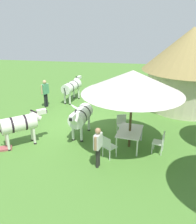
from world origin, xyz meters
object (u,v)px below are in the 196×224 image
at_px(zebra_toward_hut, 81,116).
at_px(patio_chair_west_end, 122,123).
at_px(patio_dining_table, 130,132).
at_px(patio_chair_near_hut, 108,146).
at_px(standing_watcher, 45,91).
at_px(thatched_hut, 189,66).
at_px(striped_lounge_chair, 80,111).
at_px(zebra_nearest_camera, 20,124).
at_px(guest_beside_umbrella, 98,144).
at_px(shade_umbrella, 133,82).
at_px(zebra_by_umbrella, 72,87).
at_px(patio_chair_east_end, 160,141).

bearing_deg(zebra_toward_hut, patio_chair_west_end, -156.98).
bearing_deg(patio_dining_table, patio_chair_west_end, -161.07).
bearing_deg(patio_chair_near_hut, patio_chair_west_end, 118.52).
distance_m(patio_chair_near_hut, standing_watcher, 6.68).
xyz_separation_m(thatched_hut, standing_watcher, (1.39, -8.27, -1.51)).
xyz_separation_m(striped_lounge_chair, zebra_nearest_camera, (3.59, -1.63, 0.73)).
distance_m(thatched_hut, guest_beside_umbrella, 8.31).
relative_size(shade_umbrella, patio_dining_table, 2.55).
bearing_deg(thatched_hut, striped_lounge_chair, -67.75).
distance_m(thatched_hut, zebra_by_umbrella, 7.15).
bearing_deg(zebra_nearest_camera, guest_beside_umbrella, 33.44).
xyz_separation_m(patio_chair_west_end, patio_chair_east_end, (1.49, 1.63, 0.00)).
xyz_separation_m(patio_dining_table, zebra_nearest_camera, (0.62, -4.48, 0.32)).
height_order(guest_beside_umbrella, zebra_nearest_camera, guest_beside_umbrella).
relative_size(patio_dining_table, zebra_by_umbrella, 0.67).
height_order(shade_umbrella, standing_watcher, shade_umbrella).
xyz_separation_m(patio_chair_east_end, zebra_toward_hut, (-0.93, -3.45, 0.45)).
height_order(thatched_hut, patio_chair_near_hut, thatched_hut).
xyz_separation_m(shade_umbrella, striped_lounge_chair, (-2.97, -2.85, -2.53)).
xyz_separation_m(patio_chair_east_end, striped_lounge_chair, (-3.28, -4.07, -0.27)).
height_order(patio_dining_table, zebra_by_umbrella, zebra_by_umbrella).
bearing_deg(shade_umbrella, thatched_hut, 150.35).
distance_m(thatched_hut, patio_chair_east_end, 6.31).
bearing_deg(guest_beside_umbrella, zebra_by_umbrella, 34.36).
bearing_deg(patio_chair_east_end, patio_chair_near_hut, 122.98).
distance_m(thatched_hut, patio_chair_west_end, 5.81).
height_order(patio_chair_near_hut, patio_chair_east_end, same).
distance_m(patio_chair_east_end, zebra_toward_hut, 3.60).
distance_m(patio_chair_west_end, guest_beside_umbrella, 2.93).
height_order(patio_chair_near_hut, zebra_by_umbrella, zebra_by_umbrella).
distance_m(standing_watcher, zebra_toward_hut, 4.50).
xyz_separation_m(patio_chair_east_end, zebra_nearest_camera, (0.31, -5.70, 0.46)).
xyz_separation_m(zebra_nearest_camera, zebra_toward_hut, (-1.24, 2.26, -0.01)).
xyz_separation_m(thatched_hut, guest_beside_umbrella, (7.03, -4.13, -1.58)).
relative_size(shade_umbrella, zebra_by_umbrella, 1.71).
bearing_deg(zebra_by_umbrella, shade_umbrella, -41.65).
relative_size(striped_lounge_chair, zebra_by_umbrella, 0.41).
bearing_deg(guest_beside_umbrella, striped_lounge_chair, 33.39).
height_order(patio_chair_near_hut, zebra_nearest_camera, zebra_nearest_camera).
xyz_separation_m(shade_umbrella, patio_chair_east_end, (0.31, 1.22, -2.26)).
bearing_deg(guest_beside_umbrella, patio_chair_near_hut, -11.69).
height_order(patio_chair_near_hut, guest_beside_umbrella, guest_beside_umbrella).
height_order(striped_lounge_chair, zebra_nearest_camera, zebra_nearest_camera).
relative_size(patio_chair_west_end, zebra_toward_hut, 0.42).
xyz_separation_m(thatched_hut, zebra_toward_hut, (4.77, -5.30, -1.54)).
relative_size(thatched_hut, striped_lounge_chair, 5.58).
relative_size(patio_chair_near_hut, guest_beside_umbrella, 0.58).
relative_size(patio_dining_table, patio_chair_east_end, 1.73).
height_order(guest_beside_umbrella, zebra_toward_hut, guest_beside_umbrella).
bearing_deg(zebra_nearest_camera, striped_lounge_chair, 115.53).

